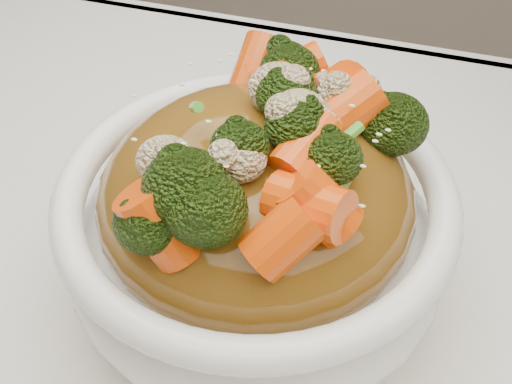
% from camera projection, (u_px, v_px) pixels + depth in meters
% --- Properties ---
extents(bowl, '(0.26, 0.26, 0.09)m').
position_uv_depth(bowl, '(256.00, 232.00, 0.38)').
color(bowl, white).
rests_on(bowl, tablecloth).
extents(sauce_base, '(0.21, 0.21, 0.11)m').
position_uv_depth(sauce_base, '(256.00, 196.00, 0.36)').
color(sauce_base, brown).
rests_on(sauce_base, bowl).
extents(carrots, '(0.21, 0.21, 0.06)m').
position_uv_depth(carrots, '(256.00, 102.00, 0.31)').
color(carrots, '#E34B07').
rests_on(carrots, sauce_base).
extents(broccoli, '(0.21, 0.21, 0.05)m').
position_uv_depth(broccoli, '(256.00, 104.00, 0.31)').
color(broccoli, black).
rests_on(broccoli, sauce_base).
extents(cauliflower, '(0.21, 0.21, 0.04)m').
position_uv_depth(cauliflower, '(256.00, 107.00, 0.32)').
color(cauliflower, beige).
rests_on(cauliflower, sauce_base).
extents(scallions, '(0.16, 0.16, 0.02)m').
position_uv_depth(scallions, '(256.00, 100.00, 0.31)').
color(scallions, '#429522').
rests_on(scallions, sauce_base).
extents(sesame_seeds, '(0.19, 0.19, 0.01)m').
position_uv_depth(sesame_seeds, '(256.00, 100.00, 0.31)').
color(sesame_seeds, beige).
rests_on(sesame_seeds, sauce_base).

